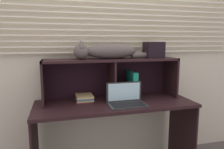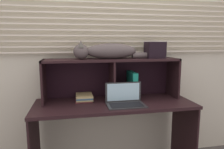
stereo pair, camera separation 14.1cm
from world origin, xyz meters
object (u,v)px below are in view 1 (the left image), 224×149
Objects in this scene: laptop at (126,100)px; storage_box at (154,50)px; cat at (107,51)px; binder_upright at (132,85)px; book_stack at (84,98)px.

storage_box is at bearing 29.30° from laptop.
cat is 0.53m from laptop.
laptop is at bearing -121.60° from binder_upright.
cat is 2.98× the size of binder_upright.
binder_upright is (0.27, 0.00, -0.36)m from cat.
book_stack is at bearing 150.54° from laptop.
cat is 2.36× the size of laptop.
cat is 4.50× the size of storage_box.
laptop reaches higher than book_stack.
cat is 0.52m from storage_box.
laptop is at bearing -150.70° from storage_box.
storage_box reaches higher than book_stack.
cat reaches higher than binder_upright.
laptop is 0.27m from binder_upright.
storage_box is at bearing 0.00° from binder_upright.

